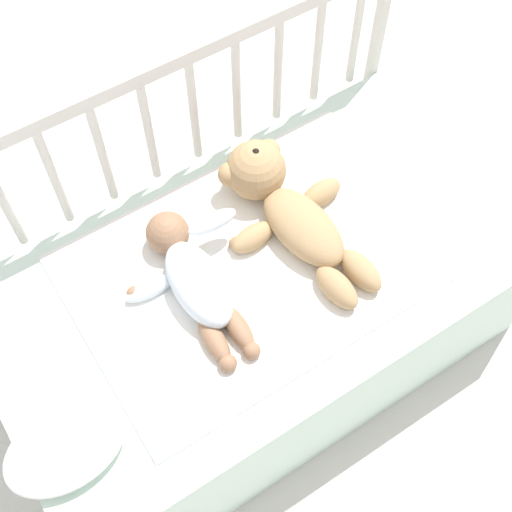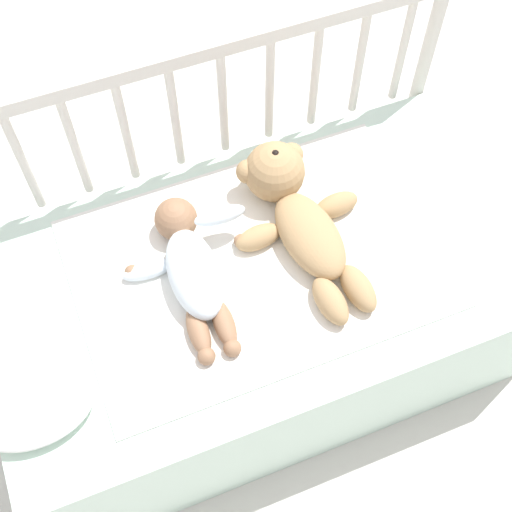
# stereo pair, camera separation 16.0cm
# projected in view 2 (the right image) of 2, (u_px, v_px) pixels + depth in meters

# --- Properties ---
(ground_plane) EXTENTS (12.00, 12.00, 0.00)m
(ground_plane) POSITION_uv_depth(u_px,v_px,m) (257.00, 345.00, 2.02)
(ground_plane) COLOR silver
(crib_mattress) EXTENTS (1.28, 0.70, 0.42)m
(crib_mattress) POSITION_uv_depth(u_px,v_px,m) (257.00, 311.00, 1.84)
(crib_mattress) COLOR silver
(crib_mattress) RESTS_ON ground_plane
(crib_rail) EXTENTS (1.28, 0.04, 0.78)m
(crib_rail) POSITION_uv_depth(u_px,v_px,m) (200.00, 119.00, 1.71)
(crib_rail) COLOR beige
(crib_rail) RESTS_ON ground_plane
(blanket) EXTENTS (0.84, 0.57, 0.01)m
(blanket) POSITION_uv_depth(u_px,v_px,m) (256.00, 263.00, 1.66)
(blanket) COLOR white
(blanket) RESTS_ON crib_mattress
(teddy_bear) EXTENTS (0.33, 0.49, 0.15)m
(teddy_bear) POSITION_uv_depth(u_px,v_px,m) (296.00, 210.00, 1.67)
(teddy_bear) COLOR tan
(teddy_bear) RESTS_ON crib_mattress
(baby) EXTENTS (0.32, 0.41, 0.11)m
(baby) POSITION_uv_depth(u_px,v_px,m) (192.00, 266.00, 1.61)
(baby) COLOR white
(baby) RESTS_ON crib_mattress
(small_pillow) EXTENTS (0.26, 0.18, 0.06)m
(small_pillow) POSITION_uv_depth(u_px,v_px,m) (34.00, 407.00, 1.46)
(small_pillow) COLOR white
(small_pillow) RESTS_ON crib_mattress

